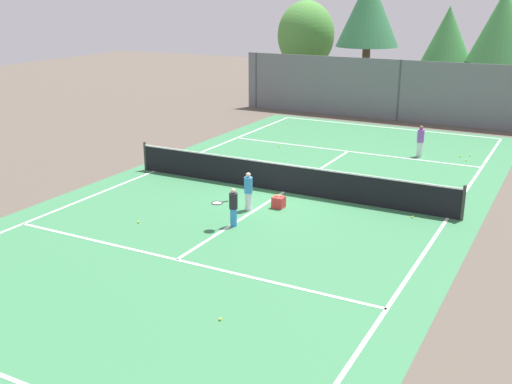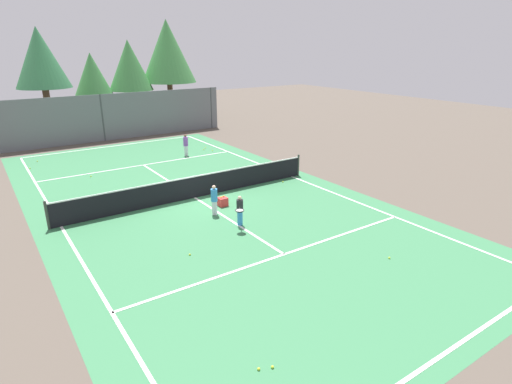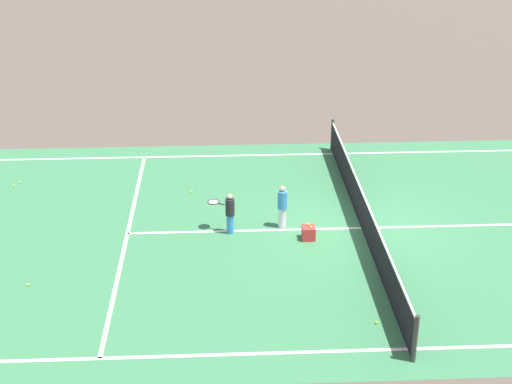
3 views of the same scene
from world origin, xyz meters
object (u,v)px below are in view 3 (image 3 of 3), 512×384
object	(u,v)px
tennis_ball_6	(376,322)
tennis_ball_5	(20,182)
ball_crate	(308,233)
tennis_ball_7	(14,186)
player_2	(282,206)
tennis_ball_2	(28,285)
tennis_ball_0	(191,192)
player_1	(229,212)

from	to	relation	value
tennis_ball_6	tennis_ball_5	bearing A→B (deg)	-130.12
ball_crate	tennis_ball_7	world-z (taller)	ball_crate
player_2	tennis_ball_2	bearing A→B (deg)	-66.26
tennis_ball_2	tennis_ball_7	size ratio (longest dim) A/B	1.00
ball_crate	tennis_ball_7	bearing A→B (deg)	-113.78
tennis_ball_5	tennis_ball_7	world-z (taller)	same
ball_crate	tennis_ball_0	size ratio (longest dim) A/B	6.45
tennis_ball_5	ball_crate	bearing A→B (deg)	64.45
tennis_ball_2	tennis_ball_6	world-z (taller)	same
tennis_ball_7	tennis_ball_5	bearing A→B (deg)	156.90
player_1	tennis_ball_5	size ratio (longest dim) A/B	17.51
ball_crate	tennis_ball_0	bearing A→B (deg)	-133.84
tennis_ball_5	tennis_ball_2	bearing A→B (deg)	14.66
player_1	tennis_ball_0	xyz separation A→B (m)	(-2.60, -1.10, -0.57)
player_1	tennis_ball_0	world-z (taller)	player_1
tennis_ball_0	tennis_ball_7	bearing A→B (deg)	-97.81
ball_crate	tennis_ball_5	distance (m)	9.49
ball_crate	tennis_ball_7	xyz separation A→B (m)	(-3.82, -8.68, -0.15)
player_1	tennis_ball_5	world-z (taller)	player_1
player_2	tennis_ball_7	distance (m)	8.62
tennis_ball_2	tennis_ball_5	world-z (taller)	same
tennis_ball_2	tennis_ball_5	xyz separation A→B (m)	(-6.13, -1.60, 0.00)
player_2	ball_crate	xyz separation A→B (m)	(0.74, 0.64, -0.44)
tennis_ball_5	tennis_ball_0	bearing A→B (deg)	79.22
tennis_ball_0	tennis_ball_6	size ratio (longest dim) A/B	1.00
player_1	player_2	size ratio (longest dim) A/B	0.94
tennis_ball_5	tennis_ball_6	size ratio (longest dim) A/B	1.00
player_2	tennis_ball_2	distance (m)	6.92
tennis_ball_5	tennis_ball_6	bearing A→B (deg)	49.88
ball_crate	tennis_ball_0	world-z (taller)	ball_crate
tennis_ball_0	tennis_ball_5	bearing A→B (deg)	-100.78
tennis_ball_2	tennis_ball_6	bearing A→B (deg)	76.16
tennis_ball_2	tennis_ball_5	bearing A→B (deg)	-165.34
tennis_ball_2	ball_crate	bearing A→B (deg)	106.30
player_2	tennis_ball_6	world-z (taller)	player_2
ball_crate	tennis_ball_5	bearing A→B (deg)	-115.55
tennis_ball_2	tennis_ball_0	bearing A→B (deg)	143.65
ball_crate	tennis_ball_2	distance (m)	7.25
tennis_ball_2	tennis_ball_5	distance (m)	6.33
tennis_ball_6	tennis_ball_0	bearing A→B (deg)	-149.01
player_1	tennis_ball_6	bearing A→B (deg)	35.17
tennis_ball_5	tennis_ball_6	world-z (taller)	same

